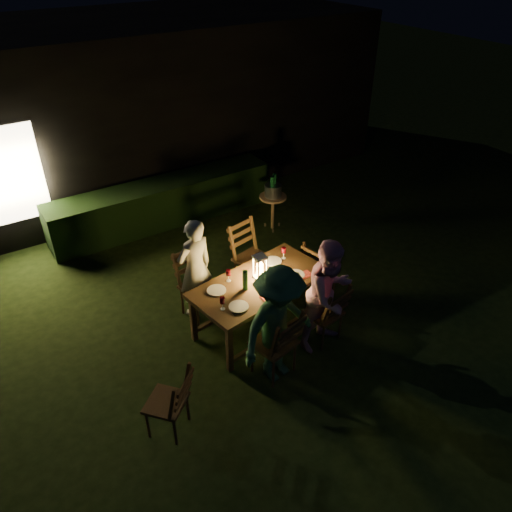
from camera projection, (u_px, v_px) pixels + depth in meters
garden_envelope at (132, 102)px, 10.47m from camera, size 40.00×40.00×3.20m
dining_table at (260, 286)px, 6.62m from camera, size 1.96×1.19×0.76m
chair_near_left at (275, 353)px, 6.09m from camera, size 0.56×0.59×1.05m
chair_near_right at (324, 322)px, 6.61m from camera, size 0.50×0.53×0.97m
chair_far_left at (199, 295)px, 7.05m from camera, size 0.55×0.57×1.04m
chair_far_right at (252, 268)px, 7.60m from camera, size 0.58×0.61×1.08m
chair_end at (320, 275)px, 7.53m from camera, size 0.49×0.47×0.90m
chair_spare at (169, 412)px, 5.41m from camera, size 0.60×0.61×0.93m
person_house_side at (195, 268)px, 6.84m from camera, size 0.60×0.44×1.51m
person_opp_right at (329, 295)px, 6.31m from camera, size 0.84×0.70×1.56m
person_opp_left at (278, 326)px, 5.80m from camera, size 1.11×0.75×1.60m
lantern at (260, 268)px, 6.55m from camera, size 0.16×0.16×0.35m
plate_far_left at (216, 290)px, 6.40m from camera, size 0.25×0.25×0.01m
plate_near_left at (239, 307)px, 6.13m from camera, size 0.25×0.25×0.01m
plate_far_right at (273, 261)px, 6.96m from camera, size 0.25×0.25×0.01m
plate_near_right at (295, 275)px, 6.69m from camera, size 0.25×0.25×0.01m
wineglass_a at (228, 276)px, 6.53m from camera, size 0.06×0.06×0.18m
wineglass_b at (222, 303)px, 6.05m from camera, size 0.06×0.06×0.18m
wineglass_c at (291, 276)px, 6.52m from camera, size 0.06×0.06×0.18m
wineglass_d at (284, 253)px, 6.98m from camera, size 0.06×0.06×0.18m
wineglass_e at (270, 289)px, 6.29m from camera, size 0.06×0.06×0.18m
bottle_table at (245, 280)px, 6.36m from camera, size 0.07×0.07×0.28m
napkin_left at (268, 297)px, 6.29m from camera, size 0.18×0.14×0.01m
napkin_right at (305, 275)px, 6.69m from camera, size 0.18×0.14×0.01m
phone at (238, 312)px, 6.04m from camera, size 0.14×0.07×0.01m
side_table at (273, 200)px, 8.92m from camera, size 0.49×0.49×0.66m
ice_bucket at (273, 190)px, 8.82m from camera, size 0.30×0.30×0.22m
bottle_bucket_a at (272, 189)px, 8.74m from camera, size 0.07×0.07×0.32m
bottle_bucket_b at (274, 186)px, 8.84m from camera, size 0.07×0.07×0.32m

